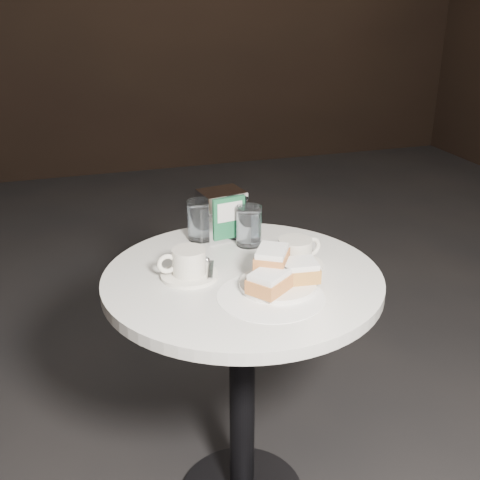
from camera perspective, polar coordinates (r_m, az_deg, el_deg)
The scene contains 8 objects.
cafe_table at distance 1.60m, azimuth 0.22°, elevation -9.63°, with size 0.70×0.70×0.74m.
sugar_spill at distance 1.40m, azimuth 2.93°, elevation -5.33°, with size 0.25×0.25×0.00m, color white.
beignet_plate at distance 1.43m, azimuth 3.74°, elevation -3.32°, with size 0.23×0.23×0.09m.
coffee_cup_left at distance 1.48m, azimuth -4.91°, elevation -2.38°, with size 0.15×0.15×0.07m.
coffee_cup_right at distance 1.53m, azimuth 5.26°, elevation -1.43°, with size 0.18×0.18×0.08m.
water_glass_left at distance 1.69m, azimuth -3.81°, elevation 1.84°, with size 0.09×0.09×0.11m.
water_glass_right at distance 1.65m, azimuth 0.85°, elevation 1.30°, with size 0.09×0.09×0.11m.
napkin_dispenser at distance 1.70m, azimuth -1.73°, elevation 2.46°, with size 0.13×0.12×0.14m.
Camera 1 is at (-0.41, -1.28, 1.41)m, focal length 45.00 mm.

